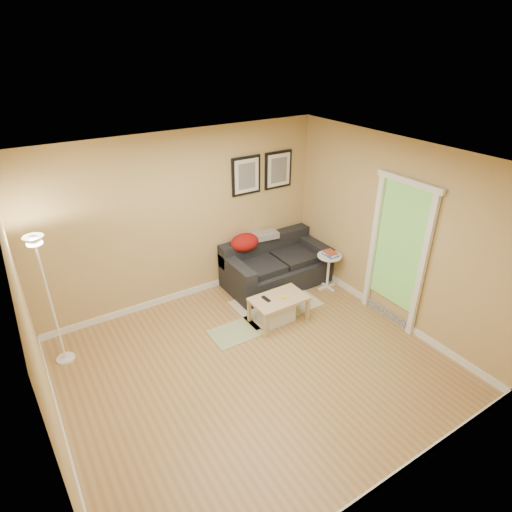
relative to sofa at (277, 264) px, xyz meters
name	(u,v)px	position (x,y,z in m)	size (l,w,h in m)	color
floor	(255,366)	(-1.38, -1.53, -0.38)	(4.50, 4.50, 0.00)	#A47D46
ceiling	(255,164)	(-1.38, -1.53, 2.23)	(4.50, 4.50, 0.00)	white
wall_back	(183,220)	(-1.38, 0.47, 0.92)	(4.50, 4.50, 0.00)	tan
wall_front	(393,391)	(-1.38, -3.53, 0.92)	(4.50, 4.50, 0.00)	tan
wall_left	(36,349)	(-3.63, -1.53, 0.92)	(4.00, 4.00, 0.00)	tan
wall_right	(393,234)	(0.87, -1.53, 0.92)	(4.00, 4.00, 0.00)	tan
baseboard_back	(190,291)	(-1.38, 0.46, -0.33)	(4.50, 0.02, 0.10)	white
baseboard_front	(372,491)	(-1.38, -3.52, -0.33)	(4.50, 0.02, 0.10)	white
baseboard_left	(67,445)	(-3.62, -1.53, -0.33)	(0.02, 4.00, 0.10)	white
baseboard_right	(380,309)	(0.86, -1.53, -0.33)	(0.02, 4.00, 0.10)	white
sofa	(277,264)	(0.00, 0.00, 0.00)	(1.70, 0.90, 0.75)	black
red_throw	(245,242)	(-0.45, 0.27, 0.40)	(0.48, 0.36, 0.28)	maroon
plaid_throw	(265,235)	(-0.03, 0.32, 0.41)	(0.42, 0.26, 0.10)	tan
framed_print_left	(246,176)	(-0.30, 0.45, 1.43)	(0.50, 0.04, 0.60)	black
framed_print_right	(278,170)	(0.30, 0.45, 1.43)	(0.50, 0.04, 0.60)	black
area_rug	(276,303)	(-0.36, -0.51, -0.37)	(1.25, 0.85, 0.01)	beige
green_runner	(236,333)	(-1.25, -0.81, -0.37)	(0.70, 0.50, 0.01)	#668C4C
coffee_table	(278,309)	(-0.58, -0.89, -0.18)	(0.80, 0.49, 0.40)	tan
remote_control	(266,299)	(-0.75, -0.83, 0.03)	(0.05, 0.16, 0.02)	black
tape_roll	(283,297)	(-0.53, -0.93, 0.04)	(0.07, 0.07, 0.03)	yellow
storage_bin	(276,312)	(-0.59, -0.86, -0.23)	(0.47, 0.35, 0.29)	white
side_table	(328,272)	(0.64, -0.56, -0.08)	(0.39, 0.39, 0.59)	white
book_stack	(330,253)	(0.65, -0.56, 0.26)	(0.17, 0.23, 0.07)	#385FA9
floor_lamp	(52,306)	(-3.38, -0.11, 0.46)	(0.23, 0.23, 1.77)	white
doorway	(396,256)	(0.82, -1.68, 0.65)	(0.12, 1.01, 2.13)	white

